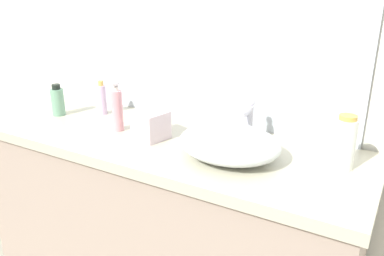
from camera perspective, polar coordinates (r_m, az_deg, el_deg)
name	(u,v)px	position (r m, az deg, el deg)	size (l,w,h in m)	color
bathroom_wall_rear	(194,33)	(1.84, 0.23, 13.61)	(6.00, 0.06, 2.60)	silver
vanity_counter	(162,229)	(1.87, -4.31, -14.34)	(1.71, 0.58, 0.91)	gray
sink_basin	(229,143)	(1.44, 5.38, -2.21)	(0.38, 0.31, 0.12)	silver
faucet	(248,119)	(1.58, 8.11, 1.25)	(0.03, 0.12, 0.18)	silver
soap_dispenser	(117,109)	(1.73, -10.76, 2.73)	(0.05, 0.05, 0.22)	pink
lotion_bottle	(345,143)	(1.45, 21.20, -2.02)	(0.07, 0.07, 0.19)	white
perfume_bottle	(58,101)	(2.02, -18.85, 3.71)	(0.06, 0.06, 0.15)	#6E9F81
spray_can	(102,99)	(1.97, -12.89, 4.10)	(0.04, 0.04, 0.17)	#CAACCF
tissue_box	(151,123)	(1.63, -5.95, 0.67)	(0.14, 0.14, 0.16)	silver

